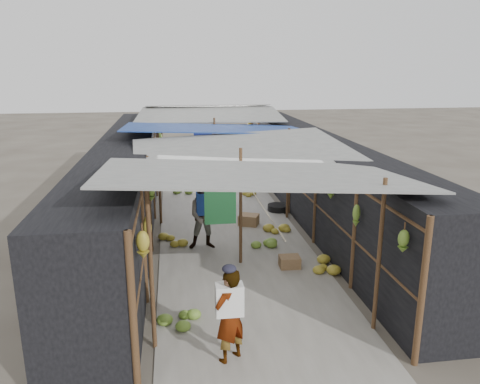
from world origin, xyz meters
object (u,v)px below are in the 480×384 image
crate_near (290,262)px  black_basin (278,208)px  shopper_blue (205,215)px  vendor_seated (260,180)px  vendor_elderly (230,316)px

crate_near → black_basin: (0.68, 4.09, -0.03)m
black_basin → shopper_blue: (-2.41, -2.67, 0.73)m
crate_near → shopper_blue: shopper_blue is taller
black_basin → shopper_blue: size_ratio=0.39×
black_basin → shopper_blue: bearing=-132.0°
black_basin → vendor_seated: (-0.11, 2.44, 0.30)m
black_basin → shopper_blue: shopper_blue is taller
crate_near → vendor_seated: 6.56m
vendor_seated → shopper_blue: bearing=-19.1°
black_basin → shopper_blue: 3.67m
crate_near → black_basin: 4.14m
shopper_blue → black_basin: bearing=50.9°
black_basin → vendor_seated: size_ratio=0.82×
vendor_elderly → shopper_blue: bearing=-126.6°
vendor_elderly → black_basin: bearing=-145.2°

